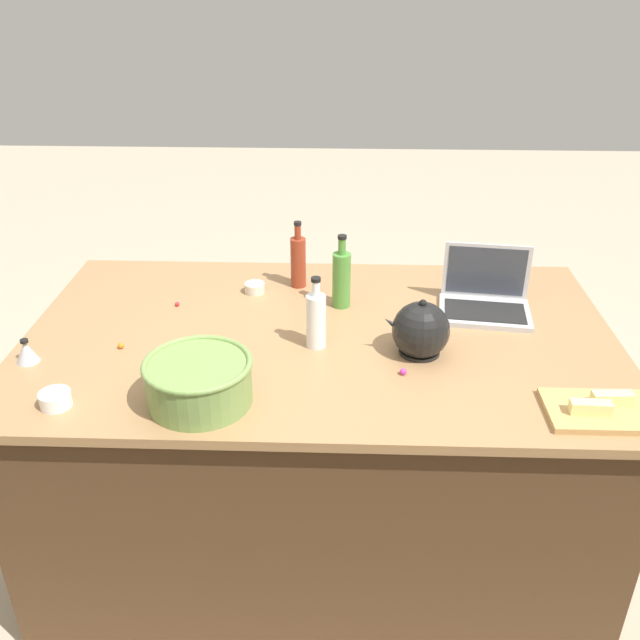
% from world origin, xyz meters
% --- Properties ---
extents(ground_plane, '(12.00, 12.00, 0.00)m').
position_xyz_m(ground_plane, '(0.00, 0.00, 0.00)').
color(ground_plane, '#B7A88E').
extents(island_counter, '(1.95, 1.16, 0.90)m').
position_xyz_m(island_counter, '(0.00, 0.00, 0.45)').
color(island_counter, '#4C331E').
rests_on(island_counter, ground).
extents(laptop, '(0.33, 0.27, 0.22)m').
position_xyz_m(laptop, '(-0.57, -0.19, 0.95)').
color(laptop, '#B7B7BC').
rests_on(laptop, island_counter).
extents(mixing_bowl_large, '(0.30, 0.30, 0.13)m').
position_xyz_m(mixing_bowl_large, '(0.32, 0.40, 0.97)').
color(mixing_bowl_large, '#72934C').
rests_on(mixing_bowl_large, island_counter).
extents(bottle_soy, '(0.06, 0.06, 0.25)m').
position_xyz_m(bottle_soy, '(0.09, -0.37, 1.00)').
color(bottle_soy, maroon).
rests_on(bottle_soy, island_counter).
extents(bottle_olive, '(0.06, 0.06, 0.27)m').
position_xyz_m(bottle_olive, '(-0.07, -0.21, 1.01)').
color(bottle_olive, '#4C8C38').
rests_on(bottle_olive, island_counter).
extents(bottle_vinegar, '(0.06, 0.06, 0.24)m').
position_xyz_m(bottle_vinegar, '(0.01, 0.08, 1.00)').
color(bottle_vinegar, white).
rests_on(bottle_vinegar, island_counter).
extents(kettle, '(0.21, 0.18, 0.20)m').
position_xyz_m(kettle, '(-0.32, 0.11, 0.98)').
color(kettle, black).
rests_on(kettle, island_counter).
extents(cutting_board, '(0.33, 0.20, 0.02)m').
position_xyz_m(cutting_board, '(-0.80, 0.42, 0.91)').
color(cutting_board, tan).
rests_on(cutting_board, island_counter).
extents(butter_stick_left, '(0.11, 0.04, 0.04)m').
position_xyz_m(butter_stick_left, '(-0.82, 0.40, 0.94)').
color(butter_stick_left, '#F4E58C').
rests_on(butter_stick_left, cutting_board).
extents(butter_stick_right, '(0.11, 0.04, 0.04)m').
position_xyz_m(butter_stick_right, '(-0.74, 0.44, 0.94)').
color(butter_stick_right, '#F4E58C').
rests_on(butter_stick_right, cutting_board).
extents(ramekin_small, '(0.07, 0.07, 0.04)m').
position_xyz_m(ramekin_small, '(0.25, -0.30, 0.92)').
color(ramekin_small, beige).
rests_on(ramekin_small, island_counter).
extents(ramekin_medium, '(0.09, 0.09, 0.04)m').
position_xyz_m(ramekin_medium, '(0.72, 0.44, 0.92)').
color(ramekin_medium, white).
rests_on(ramekin_medium, island_counter).
extents(kitchen_timer, '(0.07, 0.07, 0.08)m').
position_xyz_m(kitchen_timer, '(0.89, 0.21, 0.94)').
color(kitchen_timer, '#B2B2B7').
rests_on(kitchen_timer, island_counter).
extents(candy_0, '(0.02, 0.02, 0.02)m').
position_xyz_m(candy_0, '(0.63, 0.12, 0.91)').
color(candy_0, orange).
rests_on(candy_0, island_counter).
extents(candy_1, '(0.02, 0.02, 0.02)m').
position_xyz_m(candy_1, '(0.52, -0.18, 0.91)').
color(candy_1, red).
rests_on(candy_1, island_counter).
extents(candy_2, '(0.02, 0.02, 0.02)m').
position_xyz_m(candy_2, '(-0.53, -0.29, 0.91)').
color(candy_2, blue).
rests_on(candy_2, island_counter).
extents(candy_3, '(0.02, 0.02, 0.02)m').
position_xyz_m(candy_3, '(-0.26, 0.24, 0.91)').
color(candy_3, '#CC3399').
rests_on(candy_3, island_counter).
extents(candy_4, '(0.02, 0.02, 0.02)m').
position_xyz_m(candy_4, '(0.27, 0.38, 0.91)').
color(candy_4, red).
rests_on(candy_4, island_counter).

